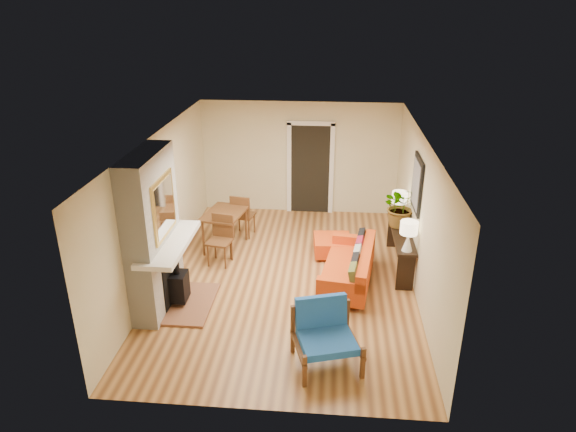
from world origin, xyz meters
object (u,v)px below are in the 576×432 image
at_px(sofa, 352,267).
at_px(ottoman, 332,245).
at_px(lamp_near, 409,233).
at_px(houseplant, 401,206).
at_px(lamp_far, 399,202).
at_px(blue_chair, 325,330).
at_px(dining_table, 228,220).
at_px(console_table, 401,239).

distance_m(sofa, ottoman, 1.15).
xyz_separation_m(lamp_near, houseplant, (-0.01, 1.03, 0.06)).
bearing_deg(ottoman, lamp_far, 12.62).
distance_m(blue_chair, lamp_near, 2.54).
bearing_deg(lamp_far, blue_chair, -111.06).
bearing_deg(lamp_far, lamp_near, -90.00).
distance_m(blue_chair, dining_table, 3.89).
xyz_separation_m(dining_table, houseplant, (3.34, -0.22, 0.50)).
height_order(dining_table, lamp_near, lamp_near).
distance_m(sofa, lamp_far, 1.81).
distance_m(ottoman, lamp_near, 1.91).
xyz_separation_m(dining_table, lamp_near, (3.35, -1.25, 0.44)).
distance_m(ottoman, houseplant, 1.56).
relative_size(console_table, houseplant, 2.31).
bearing_deg(sofa, blue_chair, -101.50).
height_order(dining_table, houseplant, houseplant).
bearing_deg(sofa, lamp_near, -3.56).
height_order(ottoman, houseplant, houseplant).
distance_m(sofa, blue_chair, 2.18).
relative_size(dining_table, lamp_far, 3.34).
bearing_deg(dining_table, lamp_near, -20.52).
distance_m(lamp_near, lamp_far, 1.43).
distance_m(lamp_far, houseplant, 0.40).
bearing_deg(sofa, dining_table, 153.81).
height_order(lamp_near, lamp_far, same).
xyz_separation_m(sofa, blue_chair, (-0.43, -2.13, 0.16)).
height_order(sofa, ottoman, sofa).
bearing_deg(blue_chair, lamp_near, 56.97).
height_order(console_table, lamp_near, lamp_near).
bearing_deg(console_table, ottoman, 162.95).
bearing_deg(console_table, sofa, -142.59).
height_order(blue_chair, lamp_far, lamp_far).
relative_size(sofa, dining_table, 1.09).
distance_m(ottoman, console_table, 1.37).
xyz_separation_m(sofa, houseplant, (0.91, 0.98, 0.80)).
height_order(sofa, blue_chair, blue_chair).
height_order(ottoman, console_table, console_table).
height_order(ottoman, blue_chair, blue_chair).
height_order(sofa, console_table, sofa).
bearing_deg(dining_table, ottoman, -3.00).
distance_m(dining_table, console_table, 3.39).
relative_size(blue_chair, houseplant, 1.32).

